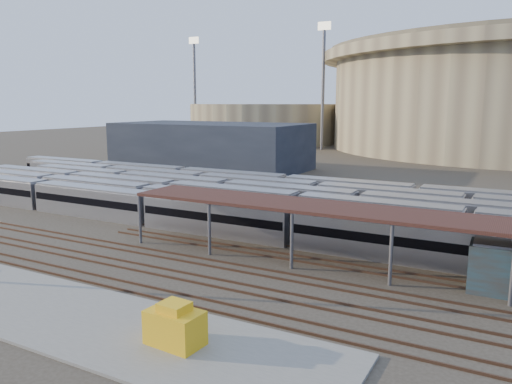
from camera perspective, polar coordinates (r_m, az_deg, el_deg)
name	(u,v)px	position (r m, az deg, el deg)	size (l,w,h in m)	color
ground	(197,257)	(47.59, -6.76, -7.42)	(420.00, 420.00, 0.00)	#383026
apron	(21,301)	(40.84, -25.28, -11.21)	(50.00, 9.00, 0.20)	gray
subway_trains	(305,207)	(61.41, 5.63, -1.66)	(125.65, 23.90, 3.60)	#B8B8BD
inspection_shed	(456,223)	(42.22, 21.85, -3.34)	(60.30, 6.00, 5.30)	#5B5A5F
empty_tracks	(163,272)	(43.80, -10.57, -8.97)	(170.00, 9.62, 0.18)	#4C3323
secondary_arena	(266,123)	(188.12, 1.15, 7.89)	(56.00, 56.00, 14.00)	tan
service_building	(210,146)	(110.95, -5.23, 5.27)	(42.00, 20.00, 10.00)	#1E232D
floodlight_0	(323,82)	(157.53, 7.68, 12.33)	(4.00, 1.00, 38.40)	#5B5A5F
floodlight_1	(195,86)	(192.56, -7.01, 11.93)	(4.00, 1.00, 38.40)	#5B5A5F
floodlight_3	(422,86)	(200.39, 18.40, 11.42)	(4.00, 1.00, 38.40)	#5B5A5F
yellow_equipment	(175,328)	(30.83, -9.25, -15.04)	(3.32, 2.08, 2.08)	gold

